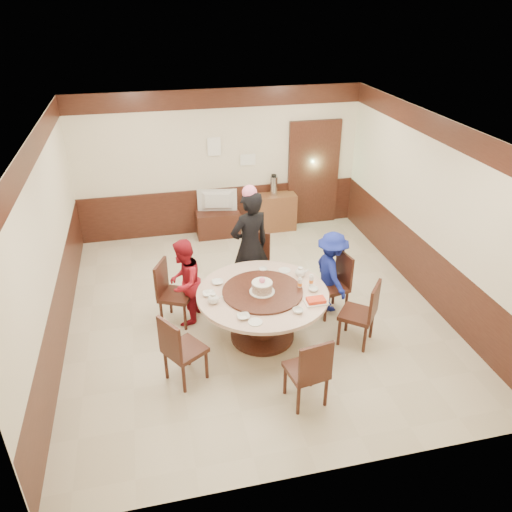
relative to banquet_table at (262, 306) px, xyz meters
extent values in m
plane|color=beige|center=(0.03, 0.67, -0.53)|extent=(6.00, 6.00, 0.00)
plane|color=silver|center=(0.03, 0.67, 2.27)|extent=(6.00, 6.00, 0.00)
cube|color=beige|center=(0.03, 3.67, 0.87)|extent=(5.50, 0.04, 2.80)
cube|color=beige|center=(0.03, -2.33, 0.87)|extent=(5.50, 0.04, 2.80)
cube|color=beige|center=(-2.72, 0.67, 0.87)|extent=(0.04, 6.00, 2.80)
cube|color=beige|center=(2.78, 0.67, 0.87)|extent=(0.04, 6.00, 2.80)
cube|color=#391A12|center=(0.03, 0.67, -0.08)|extent=(5.50, 6.00, 0.90)
cube|color=#391A12|center=(0.03, 0.67, 2.09)|extent=(5.50, 6.00, 0.35)
cube|color=#391A12|center=(1.93, 3.62, 0.52)|extent=(1.05, 0.08, 2.18)
cube|color=#8AD69E|center=(1.93, 3.64, 0.52)|extent=(0.88, 0.02, 2.05)
cylinder|color=#391A12|center=(0.00, 0.00, -0.50)|extent=(0.90, 0.90, 0.06)
cylinder|color=#391A12|center=(0.00, 0.00, -0.18)|extent=(0.36, 0.36, 0.65)
cylinder|color=#CFAB96|center=(0.00, 0.00, 0.19)|extent=(1.80, 1.80, 0.05)
cylinder|color=#391A12|center=(0.00, 0.00, 0.23)|extent=(1.10, 1.10, 0.03)
cube|color=#391A12|center=(1.14, 0.37, -0.08)|extent=(0.51, 0.51, 0.06)
cube|color=#391A12|center=(1.35, 0.41, 0.19)|extent=(0.12, 0.42, 0.50)
cube|color=#391A12|center=(1.14, 0.37, -0.32)|extent=(0.36, 0.36, 0.42)
cube|color=#391A12|center=(0.15, 1.22, -0.08)|extent=(0.60, 0.60, 0.06)
cube|color=#391A12|center=(0.25, 1.41, 0.19)|extent=(0.39, 0.24, 0.50)
cube|color=#391A12|center=(0.15, 1.22, -0.32)|extent=(0.36, 0.36, 0.42)
cube|color=#391A12|center=(-1.13, 0.66, -0.08)|extent=(0.59, 0.59, 0.06)
cube|color=#391A12|center=(-1.32, 0.75, 0.19)|extent=(0.22, 0.40, 0.50)
cube|color=#391A12|center=(-1.13, 0.66, -0.32)|extent=(0.36, 0.36, 0.42)
cube|color=#391A12|center=(-1.13, -0.61, -0.08)|extent=(0.61, 0.61, 0.06)
cube|color=#391A12|center=(-1.31, -0.72, 0.19)|extent=(0.26, 0.37, 0.50)
cube|color=#391A12|center=(-1.13, -0.61, -0.32)|extent=(0.36, 0.36, 0.42)
cube|color=#391A12|center=(0.21, -1.30, -0.08)|extent=(0.50, 0.50, 0.06)
cube|color=#391A12|center=(0.25, -1.51, 0.19)|extent=(0.42, 0.11, 0.50)
cube|color=#391A12|center=(0.21, -1.30, -0.32)|extent=(0.36, 0.36, 0.42)
cube|color=#391A12|center=(1.24, -0.38, -0.08)|extent=(0.62, 0.62, 0.06)
cube|color=#391A12|center=(1.41, -0.51, 0.19)|extent=(0.30, 0.35, 0.50)
cube|color=#391A12|center=(1.24, -0.38, -0.32)|extent=(0.36, 0.36, 0.42)
imported|color=black|center=(0.06, 1.08, 0.37)|extent=(0.76, 0.62, 1.80)
imported|color=maroon|center=(-1.00, 0.65, 0.12)|extent=(0.71, 0.78, 1.31)
imported|color=navy|center=(1.18, 0.49, 0.11)|extent=(0.53, 0.86, 1.28)
cylinder|color=white|center=(-0.02, -0.03, 0.25)|extent=(0.34, 0.34, 0.01)
cylinder|color=tan|center=(-0.02, -0.03, 0.32)|extent=(0.28, 0.28, 0.13)
cylinder|color=white|center=(-0.02, -0.03, 0.39)|extent=(0.28, 0.28, 0.01)
sphere|color=pink|center=(-0.02, -0.03, 0.43)|extent=(0.08, 0.08, 0.08)
ellipsoid|color=white|center=(-0.69, -0.11, 0.28)|extent=(0.17, 0.15, 0.13)
ellipsoid|color=white|center=(0.62, 0.30, 0.28)|extent=(0.17, 0.15, 0.13)
imported|color=white|center=(-0.56, 0.36, 0.24)|extent=(0.16, 0.16, 0.04)
imported|color=white|center=(0.33, -0.56, 0.24)|extent=(0.14, 0.14, 0.04)
imported|color=white|center=(-0.37, -0.52, 0.24)|extent=(0.16, 0.16, 0.04)
imported|color=white|center=(0.68, -0.11, 0.24)|extent=(0.14, 0.14, 0.04)
imported|color=white|center=(-0.72, 0.10, 0.24)|extent=(0.17, 0.17, 0.04)
imported|color=white|center=(0.14, 0.57, 0.24)|extent=(0.12, 0.12, 0.04)
cylinder|color=white|center=(-0.25, -0.65, 0.22)|extent=(0.18, 0.18, 0.01)
cylinder|color=white|center=(0.45, 0.50, 0.22)|extent=(0.18, 0.18, 0.01)
cube|color=white|center=(0.62, -0.40, 0.23)|extent=(0.30, 0.20, 0.02)
cube|color=red|center=(0.62, -0.40, 0.26)|extent=(0.24, 0.15, 0.04)
cylinder|color=white|center=(0.52, -0.02, 0.30)|extent=(0.06, 0.06, 0.16)
cylinder|color=white|center=(0.70, 0.02, 0.30)|extent=(0.06, 0.06, 0.16)
cube|color=#391A12|center=(-0.09, 3.42, -0.28)|extent=(0.85, 0.45, 0.50)
imported|color=gray|center=(-0.09, 3.42, 0.19)|extent=(0.78, 0.24, 0.45)
cube|color=brown|center=(1.10, 3.45, -0.16)|extent=(0.80, 0.40, 0.75)
cylinder|color=silver|center=(1.06, 3.45, 0.41)|extent=(0.15, 0.15, 0.38)
cube|color=white|center=(-0.07, 3.63, 1.22)|extent=(0.25, 0.00, 0.35)
cube|color=white|center=(0.58, 3.63, 0.92)|extent=(0.30, 0.00, 0.22)
camera|label=1|loc=(-1.36, -5.55, 3.87)|focal=35.00mm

